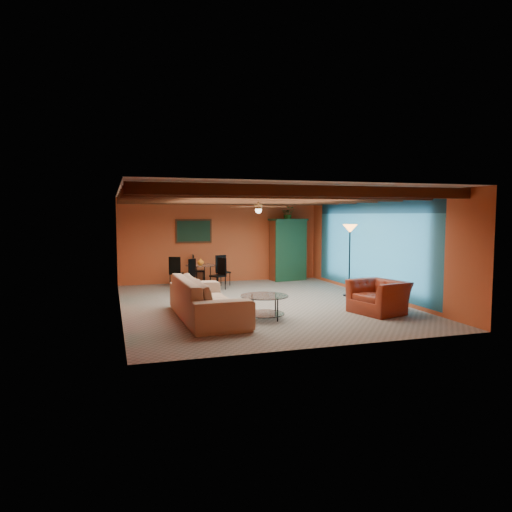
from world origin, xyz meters
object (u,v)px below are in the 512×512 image
object	(u,v)px
sofa	(208,298)
armoire	(288,250)
floor_lamp	(349,260)
vase	(200,253)
potted_plant	(288,214)
dining_table	(201,272)
coffee_table	(264,307)
armchair	(379,297)

from	to	relation	value
sofa	armoire	size ratio (longest dim) A/B	1.48
floor_lamp	vase	bearing A→B (deg)	142.64
armoire	potted_plant	xyz separation A→B (m)	(0.00, 0.00, 1.22)
sofa	vase	size ratio (longest dim) A/B	14.36
sofa	dining_table	xyz separation A→B (m)	(0.66, 4.30, 0.04)
vase	dining_table	bearing A→B (deg)	180.00
coffee_table	dining_table	distance (m)	4.74
sofa	coffee_table	xyz separation A→B (m)	(1.12, -0.41, -0.17)
armchair	coffee_table	bearing A→B (deg)	-109.55
coffee_table	floor_lamp	world-z (taller)	floor_lamp
coffee_table	vase	world-z (taller)	vase
sofa	coffee_table	size ratio (longest dim) A/B	2.93
coffee_table	armoire	size ratio (longest dim) A/B	0.51
potted_plant	vase	world-z (taller)	potted_plant
armoire	coffee_table	bearing A→B (deg)	-125.38
armoire	floor_lamp	xyz separation A→B (m)	(0.45, -3.38, -0.03)
armchair	floor_lamp	xyz separation A→B (m)	(0.47, 2.21, 0.60)
coffee_table	dining_table	xyz separation A→B (m)	(-0.46, 4.71, 0.21)
dining_table	potted_plant	world-z (taller)	potted_plant
sofa	dining_table	bearing A→B (deg)	-10.13
sofa	armoire	distance (m)	6.26
armchair	armoire	bearing A→B (deg)	164.33
sofa	coffee_table	distance (m)	1.21
armoire	vase	bearing A→B (deg)	-176.88
floor_lamp	dining_table	bearing A→B (deg)	142.64
armoire	potted_plant	size ratio (longest dim) A/B	4.32
coffee_table	armoire	world-z (taller)	armoire
coffee_table	potted_plant	distance (m)	6.31
sofa	armchair	world-z (taller)	sofa
floor_lamp	potted_plant	world-z (taller)	potted_plant
vase	armchair	bearing A→B (deg)	-58.05
armoire	vase	xyz separation A→B (m)	(-3.07, -0.69, 0.05)
sofa	armoire	xyz separation A→B (m)	(3.73, 5.00, 0.56)
coffee_table	armchair	bearing A→B (deg)	-4.03
floor_lamp	vase	xyz separation A→B (m)	(-3.52, 2.69, 0.07)
armchair	sofa	bearing A→B (deg)	-114.57
coffee_table	armoire	bearing A→B (deg)	64.26
dining_table	armoire	distance (m)	3.19
floor_lamp	sofa	bearing A→B (deg)	-158.84
sofa	potted_plant	size ratio (longest dim) A/B	6.40
coffee_table	potted_plant	size ratio (longest dim) A/B	2.19
coffee_table	dining_table	bearing A→B (deg)	95.60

